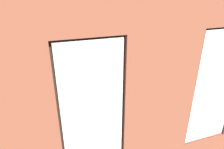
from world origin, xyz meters
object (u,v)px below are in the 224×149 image
at_px(couch_left, 181,80).
at_px(remote_gray, 112,89).
at_px(cup_ceramic, 118,90).
at_px(table_plant_small, 98,90).
at_px(remote_black, 105,89).
at_px(potted_plant_corner_near_left, 155,53).
at_px(couch_by_window, 115,145).
at_px(coffee_table, 112,91).
at_px(papasan_chair, 76,70).
at_px(potted_plant_by_left_couch, 150,65).
at_px(potted_plant_foreground_right, 8,70).
at_px(potted_plant_between_couches, 180,111).

relative_size(couch_left, remote_gray, 10.60).
xyz_separation_m(cup_ceramic, table_plant_small, (0.57, 0.00, 0.08)).
bearing_deg(remote_black, potted_plant_corner_near_left, -168.75).
bearing_deg(couch_by_window, remote_gray, -107.61).
distance_m(couch_left, coffee_table, 2.39).
xyz_separation_m(cup_ceramic, potted_plant_corner_near_left, (-2.43, -2.11, 0.17)).
xyz_separation_m(couch_by_window, papasan_chair, (0.11, -3.64, 0.12)).
xyz_separation_m(coffee_table, papasan_chair, (0.74, -1.66, 0.08)).
distance_m(couch_left, table_plant_small, 2.86).
distance_m(coffee_table, table_plant_small, 0.51).
xyz_separation_m(coffee_table, potted_plant_by_left_couch, (-1.99, -1.39, 0.05)).
distance_m(remote_gray, potted_plant_by_left_couch, 2.43).
height_order(remote_black, potted_plant_by_left_couch, potted_plant_by_left_couch).
bearing_deg(potted_plant_corner_near_left, coffee_table, 37.92).
height_order(remote_black, potted_plant_foreground_right, potted_plant_foreground_right).
distance_m(couch_by_window, remote_gray, 2.08).
distance_m(coffee_table, cup_ceramic, 0.20).
distance_m(coffee_table, papasan_chair, 1.82).
xyz_separation_m(table_plant_small, papasan_chair, (0.29, -1.79, -0.09)).
relative_size(couch_by_window, potted_plant_foreground_right, 1.54).
bearing_deg(coffee_table, table_plant_small, 16.44).
bearing_deg(couch_by_window, papasan_chair, -88.21).
bearing_deg(potted_plant_by_left_couch, potted_plant_corner_near_left, -132.95).
height_order(couch_left, remote_black, couch_left).
bearing_deg(potted_plant_by_left_couch, papasan_chair, -5.67).
bearing_deg(table_plant_small, couch_left, -176.12).
bearing_deg(couch_left, coffee_table, -85.08).
bearing_deg(potted_plant_foreground_right, remote_black, 145.82).
bearing_deg(remote_black, couch_left, 155.70).
distance_m(cup_ceramic, potted_plant_by_left_couch, 2.42).
relative_size(potted_plant_between_couches, potted_plant_corner_near_left, 1.15).
relative_size(coffee_table, potted_plant_corner_near_left, 1.52).
relative_size(couch_left, papasan_chair, 1.58).
bearing_deg(potted_plant_between_couches, coffee_table, -66.48).
distance_m(coffee_table, potted_plant_foreground_right, 3.46).
bearing_deg(table_plant_small, couch_by_window, 84.66).
xyz_separation_m(couch_by_window, potted_plant_corner_near_left, (-3.17, -3.96, 0.30)).
height_order(table_plant_small, remote_gray, table_plant_small).
bearing_deg(potted_plant_foreground_right, remote_gray, 146.05).
distance_m(coffee_table, potted_plant_between_couches, 2.12).
relative_size(couch_by_window, potted_plant_corner_near_left, 2.04).
bearing_deg(coffee_table, remote_black, -30.54).
distance_m(couch_by_window, potted_plant_foreground_right, 4.51).
relative_size(couch_left, remote_black, 10.60).
bearing_deg(remote_gray, couch_left, -105.26).
xyz_separation_m(remote_black, potted_plant_by_left_couch, (-2.18, -1.28, -0.01)).
distance_m(couch_left, remote_black, 2.58).
xyz_separation_m(remote_gray, potted_plant_by_left_couch, (-1.99, -1.39, -0.01)).
bearing_deg(couch_by_window, coffee_table, -107.61).
bearing_deg(remote_gray, potted_plant_by_left_couch, -71.78).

